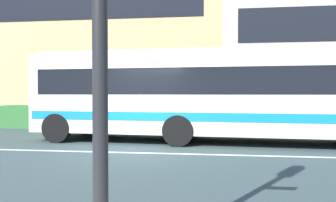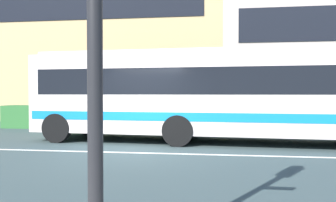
% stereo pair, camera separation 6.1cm
% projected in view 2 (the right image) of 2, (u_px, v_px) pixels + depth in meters
% --- Properties ---
extents(ground_plane, '(160.00, 160.00, 0.00)m').
position_uv_depth(ground_plane, '(133.00, 153.00, 9.99)').
color(ground_plane, '#374747').
extents(lane_centre_line, '(60.00, 0.16, 0.01)m').
position_uv_depth(lane_centre_line, '(133.00, 153.00, 9.99)').
color(lane_centre_line, silver).
rests_on(lane_centre_line, ground_plane).
extents(hedge_row_far, '(23.93, 1.10, 1.09)m').
position_uv_depth(hedge_row_far, '(254.00, 119.00, 15.71)').
color(hedge_row_far, '#316B33').
rests_on(hedge_row_far, ground_plane).
extents(apartment_block_left, '(25.84, 11.28, 12.39)m').
position_uv_depth(apartment_block_left, '(49.00, 34.00, 26.55)').
color(apartment_block_left, tan).
rests_on(apartment_block_left, ground_plane).
extents(transit_bus, '(12.08, 3.38, 3.13)m').
position_uv_depth(transit_bus, '(205.00, 92.00, 12.15)').
color(transit_bus, beige).
rests_on(transit_bus, ground_plane).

